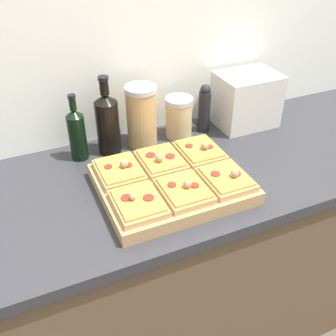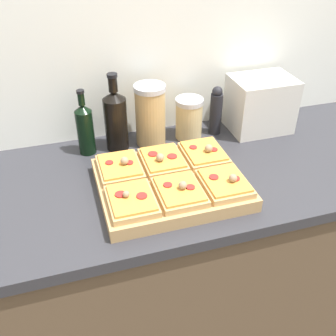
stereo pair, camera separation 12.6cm
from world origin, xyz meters
The scene contains 15 objects.
wall_back centered at (0.00, 0.67, 1.25)m, with size 6.00×0.06×2.50m.
kitchen_counter centered at (0.00, 0.32, 0.46)m, with size 2.63×0.67×0.91m.
cutting_board centered at (-0.08, 0.24, 0.93)m, with size 0.46×0.37×0.04m, color tan.
pizza_slice_back_left centered at (-0.22, 0.32, 0.97)m, with size 0.14×0.17×0.05m.
pizza_slice_back_center centered at (-0.08, 0.32, 0.97)m, with size 0.14×0.17×0.06m.
pizza_slice_back_right centered at (0.07, 0.32, 0.97)m, with size 0.14×0.17×0.05m.
pizza_slice_front_left centered at (-0.23, 0.15, 0.97)m, with size 0.14×0.17×0.05m.
pizza_slice_front_center centered at (-0.08, 0.15, 0.97)m, with size 0.14×0.17×0.05m.
pizza_slice_front_right centered at (0.07, 0.15, 0.97)m, with size 0.14×0.17×0.05m.
olive_oil_bottle centered at (-0.31, 0.54, 1.01)m, with size 0.06×0.06×0.25m.
wine_bottle centered at (-0.19, 0.54, 1.03)m, with size 0.08×0.08×0.29m.
grain_jar_tall centered at (-0.06, 0.54, 1.03)m, with size 0.12×0.12×0.23m.
grain_jar_short centered at (0.09, 0.54, 0.99)m, with size 0.11×0.11×0.16m.
pepper_mill centered at (0.20, 0.54, 1.01)m, with size 0.05×0.05×0.20m.
toaster_oven centered at (0.38, 0.53, 1.02)m, with size 0.26×0.18×0.21m.
Camera 1 is at (-0.50, -0.68, 1.69)m, focal length 42.00 mm.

